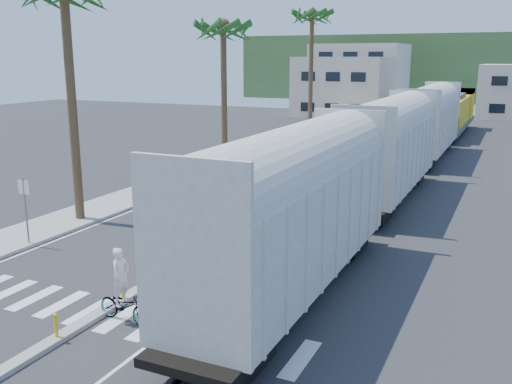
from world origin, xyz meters
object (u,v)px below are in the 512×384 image
(street_sign, at_px, (25,202))
(car_second, at_px, (235,182))
(cyclist, at_px, (124,299))
(car_lead, at_px, (200,199))

(street_sign, xyz_separation_m, car_second, (3.84, 12.14, -1.21))
(car_second, bearing_deg, cyclist, -74.25)
(car_second, distance_m, cyclist, 16.88)
(car_lead, xyz_separation_m, car_second, (-0.12, 4.31, 0.04))
(street_sign, bearing_deg, cyclist, -26.56)
(car_lead, xyz_separation_m, cyclist, (4.32, -11.97, 0.03))
(car_lead, bearing_deg, cyclist, -76.11)
(car_lead, bearing_deg, street_sign, -122.78)
(car_second, xyz_separation_m, cyclist, (4.44, -16.28, -0.00))
(street_sign, height_order, car_lead, street_sign)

